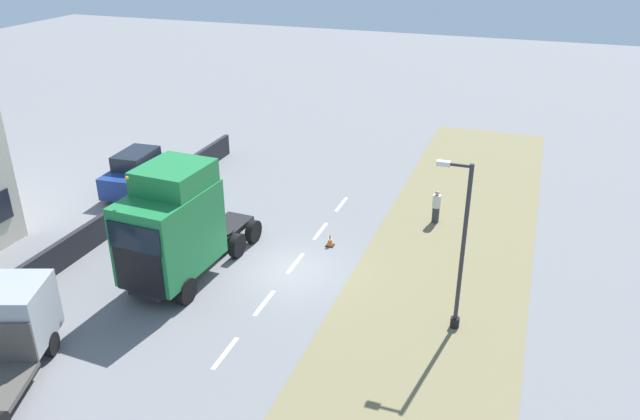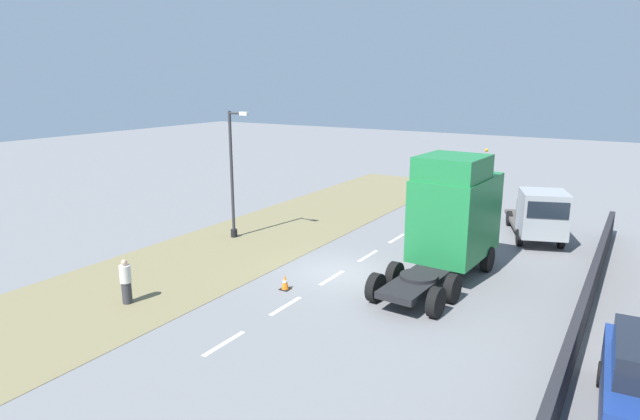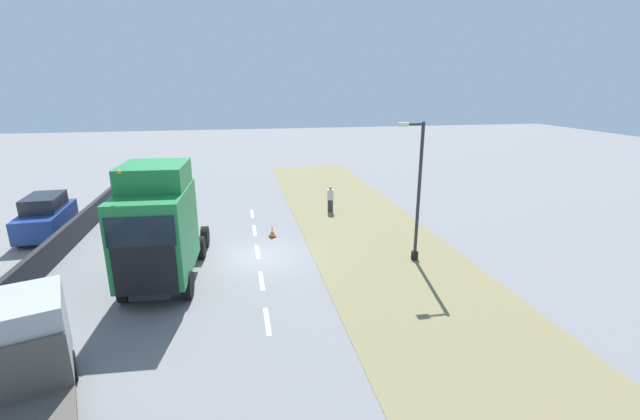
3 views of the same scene
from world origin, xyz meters
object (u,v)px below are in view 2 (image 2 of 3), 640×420
at_px(lorry_cab, 453,216).
at_px(pedestrian, 126,282).
at_px(traffic_cone_lead, 285,282).
at_px(lamp_post, 233,181).
at_px(flatbed_truck, 540,215).

xyz_separation_m(lorry_cab, pedestrian, (-8.73, -8.82, -1.65)).
height_order(lorry_cab, traffic_cone_lead, lorry_cab).
bearing_deg(traffic_cone_lead, lamp_post, 144.68).
bearing_deg(lamp_post, pedestrian, -75.87).
bearing_deg(lamp_post, lorry_cab, 2.92).
height_order(lamp_post, pedestrian, lamp_post).
distance_m(flatbed_truck, pedestrian, 18.69).
xyz_separation_m(flatbed_truck, lamp_post, (-13.10, -6.82, 1.46)).
bearing_deg(flatbed_truck, pedestrian, 34.24).
distance_m(lamp_post, traffic_cone_lead, 7.89).
distance_m(flatbed_truck, lamp_post, 14.84).
bearing_deg(pedestrian, traffic_cone_lead, 44.76).
distance_m(lamp_post, pedestrian, 8.78).
distance_m(lorry_cab, flatbed_truck, 6.75).
distance_m(pedestrian, traffic_cone_lead, 5.65).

